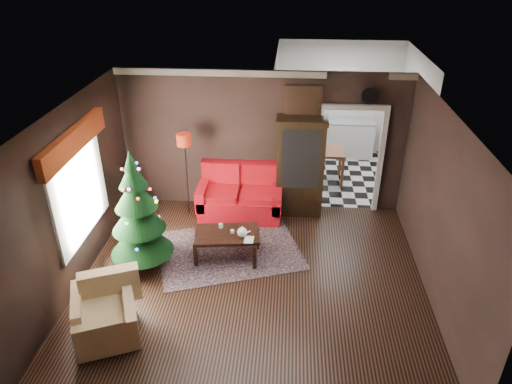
# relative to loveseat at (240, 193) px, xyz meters

# --- Properties ---
(floor) EXTENTS (5.50, 5.50, 0.00)m
(floor) POSITION_rel_loveseat_xyz_m (0.40, -2.05, -0.50)
(floor) COLOR black
(floor) RESTS_ON ground
(ceiling) EXTENTS (5.50, 5.50, 0.00)m
(ceiling) POSITION_rel_loveseat_xyz_m (0.40, -2.05, 2.30)
(ceiling) COLOR white
(ceiling) RESTS_ON ground
(wall_back) EXTENTS (5.50, 0.00, 5.50)m
(wall_back) POSITION_rel_loveseat_xyz_m (0.40, 0.45, 0.90)
(wall_back) COLOR black
(wall_back) RESTS_ON ground
(wall_front) EXTENTS (5.50, 0.00, 5.50)m
(wall_front) POSITION_rel_loveseat_xyz_m (0.40, -4.55, 0.90)
(wall_front) COLOR black
(wall_front) RESTS_ON ground
(wall_left) EXTENTS (0.00, 5.50, 5.50)m
(wall_left) POSITION_rel_loveseat_xyz_m (-2.35, -2.05, 0.90)
(wall_left) COLOR black
(wall_left) RESTS_ON ground
(wall_right) EXTENTS (0.00, 5.50, 5.50)m
(wall_right) POSITION_rel_loveseat_xyz_m (3.15, -2.05, 0.90)
(wall_right) COLOR black
(wall_right) RESTS_ON ground
(doorway) EXTENTS (1.10, 0.10, 2.10)m
(doorway) POSITION_rel_loveseat_xyz_m (2.10, 0.45, 0.55)
(doorway) COLOR silver
(doorway) RESTS_ON ground
(left_window) EXTENTS (0.05, 1.60, 1.40)m
(left_window) POSITION_rel_loveseat_xyz_m (-2.31, -1.85, 0.95)
(left_window) COLOR white
(left_window) RESTS_ON wall_left
(valance) EXTENTS (0.12, 2.10, 0.35)m
(valance) POSITION_rel_loveseat_xyz_m (-2.23, -1.85, 1.77)
(valance) COLOR maroon
(valance) RESTS_ON wall_left
(kitchen_floor) EXTENTS (3.00, 3.00, 0.00)m
(kitchen_floor) POSITION_rel_loveseat_xyz_m (2.10, 1.95, -0.50)
(kitchen_floor) COLOR silver
(kitchen_floor) RESTS_ON ground
(kitchen_window) EXTENTS (0.70, 0.06, 0.70)m
(kitchen_window) POSITION_rel_loveseat_xyz_m (2.10, 3.40, 1.20)
(kitchen_window) COLOR white
(kitchen_window) RESTS_ON ground
(rug) EXTENTS (2.86, 2.44, 0.01)m
(rug) POSITION_rel_loveseat_xyz_m (-0.07, -1.25, -0.49)
(rug) COLOR #4D3345
(rug) RESTS_ON ground
(loveseat) EXTENTS (1.70, 0.90, 1.00)m
(loveseat) POSITION_rel_loveseat_xyz_m (0.00, 0.00, 0.00)
(loveseat) COLOR maroon
(loveseat) RESTS_ON ground
(curio_cabinet) EXTENTS (0.90, 0.45, 1.90)m
(curio_cabinet) POSITION_rel_loveseat_xyz_m (1.15, 0.22, 0.45)
(curio_cabinet) COLOR black
(curio_cabinet) RESTS_ON ground
(floor_lamp) EXTENTS (0.32, 0.32, 1.76)m
(floor_lamp) POSITION_rel_loveseat_xyz_m (-1.03, -0.02, 0.33)
(floor_lamp) COLOR black
(floor_lamp) RESTS_ON ground
(christmas_tree) EXTENTS (1.06, 1.06, 1.97)m
(christmas_tree) POSITION_rel_loveseat_xyz_m (-1.45, -1.76, 0.55)
(christmas_tree) COLOR black
(christmas_tree) RESTS_ON ground
(armchair) EXTENTS (1.12, 1.12, 0.88)m
(armchair) POSITION_rel_loveseat_xyz_m (-1.48, -3.40, -0.04)
(armchair) COLOR tan
(armchair) RESTS_ON ground
(coffee_table) EXTENTS (1.16, 0.79, 0.49)m
(coffee_table) POSITION_rel_loveseat_xyz_m (-0.07, -1.44, -0.24)
(coffee_table) COLOR black
(coffee_table) RESTS_ON rug
(teapot) EXTENTS (0.20, 0.20, 0.18)m
(teapot) POSITION_rel_loveseat_xyz_m (0.20, -1.53, 0.09)
(teapot) COLOR white
(teapot) RESTS_ON coffee_table
(cup_a) EXTENTS (0.09, 0.09, 0.07)m
(cup_a) POSITION_rel_loveseat_xyz_m (-0.20, -1.27, 0.03)
(cup_a) COLOR white
(cup_a) RESTS_ON coffee_table
(cup_b) EXTENTS (0.08, 0.08, 0.06)m
(cup_b) POSITION_rel_loveseat_xyz_m (0.02, -1.43, 0.03)
(cup_b) COLOR white
(cup_b) RESTS_ON coffee_table
(book) EXTENTS (0.15, 0.02, 0.21)m
(book) POSITION_rel_loveseat_xyz_m (0.24, -1.63, 0.10)
(book) COLOR tan
(book) RESTS_ON coffee_table
(wall_clock) EXTENTS (0.32, 0.32, 0.06)m
(wall_clock) POSITION_rel_loveseat_xyz_m (2.35, 0.40, 1.88)
(wall_clock) COLOR silver
(wall_clock) RESTS_ON wall_back
(painting) EXTENTS (0.62, 0.05, 0.52)m
(painting) POSITION_rel_loveseat_xyz_m (1.15, 0.41, 1.75)
(painting) COLOR tan
(painting) RESTS_ON wall_back
(kitchen_counter) EXTENTS (1.80, 0.60, 0.90)m
(kitchen_counter) POSITION_rel_loveseat_xyz_m (2.10, 3.15, -0.05)
(kitchen_counter) COLOR silver
(kitchen_counter) RESTS_ON ground
(kitchen_table) EXTENTS (0.70, 0.70, 0.75)m
(kitchen_table) POSITION_rel_loveseat_xyz_m (1.80, 1.65, -0.12)
(kitchen_table) COLOR brown
(kitchen_table) RESTS_ON ground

